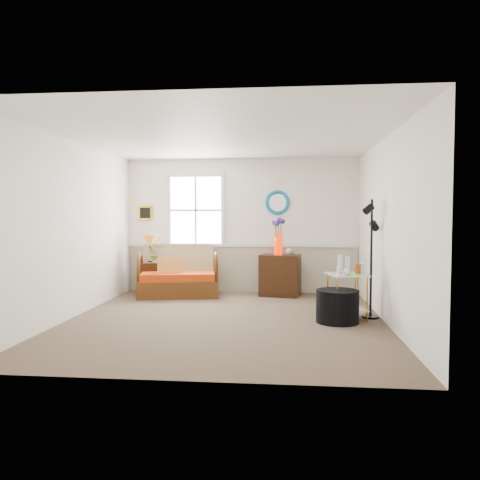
# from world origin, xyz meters

# --- Properties ---
(floor) EXTENTS (4.50, 5.00, 0.01)m
(floor) POSITION_xyz_m (0.00, 0.00, 0.00)
(floor) COLOR brown
(floor) RESTS_ON ground
(ceiling) EXTENTS (4.50, 5.00, 0.01)m
(ceiling) POSITION_xyz_m (0.00, 0.00, 2.60)
(ceiling) COLOR white
(ceiling) RESTS_ON walls
(walls) EXTENTS (4.51, 5.01, 2.60)m
(walls) POSITION_xyz_m (0.00, 0.00, 1.30)
(walls) COLOR white
(walls) RESTS_ON floor
(wainscot) EXTENTS (4.46, 0.02, 0.90)m
(wainscot) POSITION_xyz_m (0.00, 2.48, 0.45)
(wainscot) COLOR tan
(wainscot) RESTS_ON walls
(chair_rail) EXTENTS (4.46, 0.04, 0.06)m
(chair_rail) POSITION_xyz_m (0.00, 2.47, 0.92)
(chair_rail) COLOR white
(chair_rail) RESTS_ON walls
(window) EXTENTS (1.14, 0.06, 1.44)m
(window) POSITION_xyz_m (-0.90, 2.47, 1.60)
(window) COLOR white
(window) RESTS_ON walls
(picture) EXTENTS (0.28, 0.03, 0.28)m
(picture) POSITION_xyz_m (-1.92, 2.48, 1.55)
(picture) COLOR #BB9317
(picture) RESTS_ON walls
(mirror) EXTENTS (0.47, 0.07, 0.47)m
(mirror) POSITION_xyz_m (0.70, 2.48, 1.75)
(mirror) COLOR #1481B0
(mirror) RESTS_ON walls
(loveseat) EXTENTS (1.58, 1.08, 0.95)m
(loveseat) POSITION_xyz_m (-1.13, 1.90, 0.47)
(loveseat) COLOR #5D3414
(loveseat) RESTS_ON floor
(throw_pillow) EXTENTS (0.43, 0.20, 0.41)m
(throw_pillow) POSITION_xyz_m (-1.28, 1.79, 0.52)
(throw_pillow) COLOR orange
(throw_pillow) RESTS_ON loveseat
(lamp_stand) EXTENTS (0.45, 0.45, 0.59)m
(lamp_stand) POSITION_xyz_m (-1.77, 2.12, 0.30)
(lamp_stand) COLOR black
(lamp_stand) RESTS_ON floor
(table_lamp) EXTENTS (0.42, 0.42, 0.54)m
(table_lamp) POSITION_xyz_m (-1.72, 2.11, 0.86)
(table_lamp) COLOR #B36F1F
(table_lamp) RESTS_ON lamp_stand
(potted_plant) EXTENTS (0.43, 0.44, 0.26)m
(potted_plant) POSITION_xyz_m (-1.64, 2.16, 0.72)
(potted_plant) COLOR #48702F
(potted_plant) RESTS_ON lamp_stand
(cabinet) EXTENTS (0.80, 0.60, 0.77)m
(cabinet) POSITION_xyz_m (0.76, 2.11, 0.38)
(cabinet) COLOR black
(cabinet) RESTS_ON floor
(flower_vase) EXTENTS (0.22, 0.22, 0.67)m
(flower_vase) POSITION_xyz_m (0.72, 2.08, 1.10)
(flower_vase) COLOR red
(flower_vase) RESTS_ON cabinet
(side_table) EXTENTS (0.62, 0.62, 0.66)m
(side_table) POSITION_xyz_m (1.75, 0.24, 0.33)
(side_table) COLOR #BF7822
(side_table) RESTS_ON floor
(tabletop_items) EXTENTS (0.45, 0.45, 0.26)m
(tabletop_items) POSITION_xyz_m (1.79, 0.26, 0.79)
(tabletop_items) COLOR silver
(tabletop_items) RESTS_ON side_table
(floor_lamp) EXTENTS (0.33, 0.33, 1.73)m
(floor_lamp) POSITION_xyz_m (2.10, 0.35, 0.87)
(floor_lamp) COLOR black
(floor_lamp) RESTS_ON floor
(ottoman) EXTENTS (0.61, 0.61, 0.46)m
(ottoman) POSITION_xyz_m (1.58, -0.00, 0.23)
(ottoman) COLOR black
(ottoman) RESTS_ON floor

